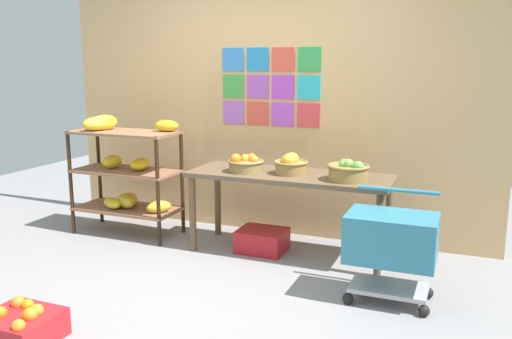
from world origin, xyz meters
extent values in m
plane|color=gray|center=(0.00, 0.00, 0.00)|extent=(9.29, 9.29, 0.00)
cube|color=tan|center=(0.00, 1.68, 1.31)|extent=(4.34, 0.06, 2.61)
cube|color=#3380CF|center=(-0.36, 1.64, 1.69)|extent=(0.22, 0.01, 0.22)
cube|color=#2380BC|center=(-0.10, 1.64, 1.69)|extent=(0.22, 0.01, 0.22)
cube|color=#D74A39|center=(0.15, 1.64, 1.69)|extent=(0.22, 0.01, 0.22)
cube|color=green|center=(0.41, 1.64, 1.69)|extent=(0.22, 0.01, 0.22)
cube|color=green|center=(-0.36, 1.64, 1.43)|extent=(0.22, 0.01, 0.22)
cube|color=purple|center=(-0.10, 1.64, 1.43)|extent=(0.22, 0.01, 0.22)
cube|color=purple|center=(0.15, 1.64, 1.43)|extent=(0.22, 0.01, 0.22)
cube|color=#28AEBA|center=(0.41, 1.64, 1.43)|extent=(0.22, 0.01, 0.22)
cube|color=#A058BC|center=(-0.36, 1.64, 1.17)|extent=(0.22, 0.01, 0.22)
cube|color=#D3483D|center=(-0.10, 1.64, 1.17)|extent=(0.22, 0.01, 0.22)
cube|color=#AA47C0|center=(0.15, 1.64, 1.17)|extent=(0.22, 0.01, 0.22)
cube|color=#D34044|center=(0.41, 1.64, 1.17)|extent=(0.22, 0.01, 0.22)
cylinder|color=black|center=(-1.74, 0.84, 0.51)|extent=(0.04, 0.04, 1.01)
cylinder|color=black|center=(-0.75, 0.84, 0.51)|extent=(0.04, 0.04, 1.01)
cylinder|color=black|center=(-1.74, 1.28, 0.51)|extent=(0.04, 0.04, 1.01)
cylinder|color=black|center=(-0.75, 1.28, 0.51)|extent=(0.04, 0.04, 1.01)
cube|color=#8C5E44|center=(-1.25, 1.06, 0.25)|extent=(1.02, 0.47, 0.02)
ellipsoid|color=gold|center=(-1.25, 1.04, 0.33)|extent=(0.31, 0.27, 0.14)
ellipsoid|color=yellow|center=(-1.37, 0.98, 0.31)|extent=(0.30, 0.26, 0.10)
ellipsoid|color=yellow|center=(-1.27, 1.13, 0.33)|extent=(0.26, 0.25, 0.13)
ellipsoid|color=yellow|center=(-0.86, 1.01, 0.32)|extent=(0.25, 0.26, 0.12)
cube|color=#8C5E44|center=(-1.25, 1.06, 0.62)|extent=(1.02, 0.47, 0.02)
ellipsoid|color=yellow|center=(-1.42, 1.09, 0.70)|extent=(0.15, 0.26, 0.13)
ellipsoid|color=yellow|center=(-1.11, 1.11, 0.70)|extent=(0.21, 0.32, 0.12)
cube|color=#8C5E44|center=(-1.25, 1.06, 1.00)|extent=(1.02, 0.47, 0.02)
ellipsoid|color=yellow|center=(-0.85, 1.19, 1.07)|extent=(0.25, 0.16, 0.11)
ellipsoid|color=yellow|center=(-1.51, 1.00, 1.08)|extent=(0.25, 0.33, 0.13)
ellipsoid|color=yellow|center=(-1.47, 1.06, 1.09)|extent=(0.22, 0.31, 0.15)
ellipsoid|color=yellow|center=(-1.58, 1.11, 1.07)|extent=(0.27, 0.28, 0.11)
cube|color=brown|center=(0.41, 1.10, 0.70)|extent=(1.75, 0.62, 0.04)
cylinder|color=brown|center=(-0.41, 0.85, 0.34)|extent=(0.06, 0.06, 0.68)
cylinder|color=brown|center=(1.23, 0.85, 0.34)|extent=(0.06, 0.06, 0.68)
cylinder|color=brown|center=(-0.41, 1.36, 0.34)|extent=(0.06, 0.06, 0.68)
cylinder|color=brown|center=(1.23, 1.36, 0.34)|extent=(0.06, 0.06, 0.68)
cylinder|color=olive|center=(0.42, 1.10, 0.77)|extent=(0.27, 0.27, 0.10)
torus|color=olive|center=(0.42, 1.10, 0.82)|extent=(0.29, 0.29, 0.02)
sphere|color=gold|center=(0.41, 1.06, 0.84)|extent=(0.11, 0.11, 0.11)
sphere|color=gold|center=(0.40, 1.14, 0.84)|extent=(0.11, 0.11, 0.11)
sphere|color=gold|center=(0.42, 1.16, 0.84)|extent=(0.09, 0.09, 0.09)
sphere|color=gold|center=(0.41, 1.16, 0.84)|extent=(0.11, 0.11, 0.11)
sphere|color=gold|center=(0.37, 1.13, 0.83)|extent=(0.09, 0.09, 0.09)
cylinder|color=olive|center=(0.03, 1.04, 0.77)|extent=(0.30, 0.30, 0.09)
torus|color=olive|center=(0.03, 1.04, 0.81)|extent=(0.32, 0.32, 0.02)
sphere|color=orange|center=(0.01, 1.08, 0.82)|extent=(0.09, 0.09, 0.09)
sphere|color=orange|center=(0.10, 1.06, 0.83)|extent=(0.07, 0.07, 0.07)
sphere|color=orange|center=(-0.05, 0.99, 0.84)|extent=(0.10, 0.10, 0.10)
sphere|color=orange|center=(0.06, 1.10, 0.83)|extent=(0.10, 0.10, 0.10)
cylinder|color=olive|center=(0.93, 1.03, 0.78)|extent=(0.31, 0.31, 0.12)
torus|color=olive|center=(0.93, 1.03, 0.84)|extent=(0.34, 0.34, 0.03)
sphere|color=#66AD44|center=(0.89, 1.01, 0.85)|extent=(0.06, 0.06, 0.06)
sphere|color=#76B13C|center=(0.90, 1.07, 0.85)|extent=(0.08, 0.08, 0.08)
sphere|color=#6EB735|center=(0.94, 1.06, 0.85)|extent=(0.07, 0.07, 0.07)
sphere|color=#6ABF48|center=(0.88, 1.09, 0.84)|extent=(0.08, 0.08, 0.08)
sphere|color=#67C14B|center=(1.02, 0.98, 0.85)|extent=(0.08, 0.08, 0.08)
sphere|color=#77B042|center=(0.94, 1.01, 0.86)|extent=(0.08, 0.08, 0.08)
cube|color=#B11B21|center=(0.17, 1.07, 0.10)|extent=(0.42, 0.35, 0.20)
cube|color=red|center=(-0.60, -0.96, 0.09)|extent=(0.43, 0.38, 0.17)
sphere|color=orange|center=(-0.51, -0.96, 0.19)|extent=(0.09, 0.09, 0.09)
sphere|color=orange|center=(-0.69, -1.01, 0.19)|extent=(0.08, 0.08, 0.08)
sphere|color=orange|center=(-0.52, -0.90, 0.18)|extent=(0.08, 0.08, 0.08)
sphere|color=orange|center=(-0.51, -0.90, 0.19)|extent=(0.08, 0.08, 0.08)
sphere|color=orange|center=(-0.63, -0.85, 0.18)|extent=(0.08, 0.08, 0.08)
sphere|color=orange|center=(-0.53, -0.96, 0.17)|extent=(0.08, 0.08, 0.08)
sphere|color=orange|center=(-0.47, -1.09, 0.19)|extent=(0.08, 0.08, 0.08)
sphere|color=orange|center=(-0.70, -0.86, 0.19)|extent=(0.09, 0.09, 0.09)
sphere|color=black|center=(1.12, 0.30, 0.04)|extent=(0.08, 0.08, 0.08)
sphere|color=black|center=(1.63, 0.30, 0.04)|extent=(0.08, 0.08, 0.08)
sphere|color=black|center=(1.12, 0.61, 0.04)|extent=(0.08, 0.08, 0.08)
sphere|color=black|center=(1.63, 0.61, 0.04)|extent=(0.08, 0.08, 0.08)
cube|color=#A5A8AD|center=(1.38, 0.45, 0.10)|extent=(0.53, 0.33, 0.03)
cube|color=teal|center=(1.38, 0.45, 0.47)|extent=(0.61, 0.41, 0.33)
cylinder|color=teal|center=(1.38, 0.69, 0.75)|extent=(0.58, 0.03, 0.03)
camera|label=1|loc=(1.85, -3.19, 1.66)|focal=37.78mm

